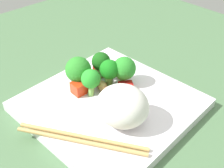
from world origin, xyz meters
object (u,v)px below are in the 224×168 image
at_px(rice_mound, 122,106).
at_px(broccoli_floret_1, 109,70).
at_px(chopstick_pair, 81,139).
at_px(square_plate, 110,105).
at_px(carrot_slice_1, 93,82).

bearing_deg(rice_mound, broccoli_floret_1, 148.54).
bearing_deg(broccoli_floret_1, chopstick_pair, -60.08).
relative_size(square_plate, chopstick_pair, 1.47).
bearing_deg(chopstick_pair, rice_mound, 47.50).
distance_m(square_plate, chopstick_pair, 0.11).
distance_m(rice_mound, broccoli_floret_1, 0.10).
bearing_deg(broccoli_floret_1, square_plate, -41.98).
distance_m(broccoli_floret_1, chopstick_pair, 0.15).
relative_size(square_plate, carrot_slice_1, 10.91).
height_order(square_plate, chopstick_pair, chopstick_pair).
bearing_deg(carrot_slice_1, chopstick_pair, -47.24).
bearing_deg(carrot_slice_1, rice_mound, -16.43).
bearing_deg(square_plate, chopstick_pair, -68.29).
height_order(rice_mound, chopstick_pair, rice_mound).
distance_m(carrot_slice_1, chopstick_pair, 0.15).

